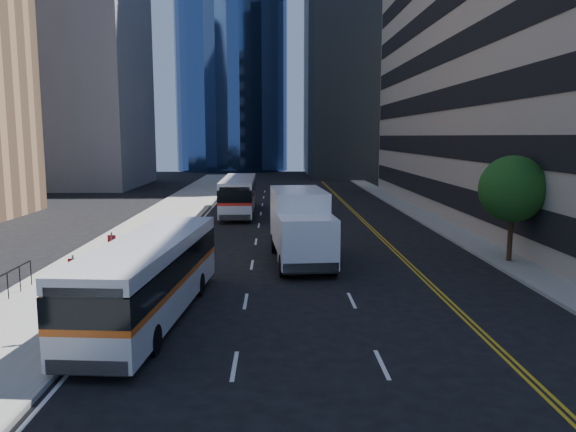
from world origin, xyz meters
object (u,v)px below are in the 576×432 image
Objects in this scene: bus_rear at (239,194)px; box_truck at (301,225)px; bus_front at (150,275)px; street_tree at (513,189)px.

box_truck is at bearing -77.20° from bus_rear.
bus_front is 10.08m from box_truck.
bus_rear reaches higher than bus_front.
bus_front is 25.84m from bus_rear.
bus_rear is 17.83m from box_truck.
box_truck reaches higher than bus_front.
bus_front is 1.44× the size of box_truck.
box_truck reaches higher than bus_rear.
street_tree is at bearing -52.03° from bus_rear.
bus_rear is (-14.24, 17.90, -2.07)m from street_tree.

